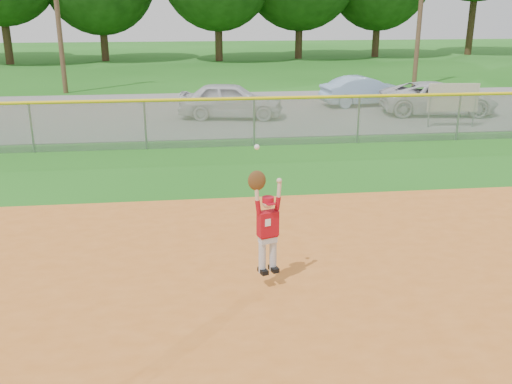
% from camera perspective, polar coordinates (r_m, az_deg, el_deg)
% --- Properties ---
extents(ground, '(120.00, 120.00, 0.00)m').
position_cam_1_polar(ground, '(8.76, 7.72, -11.23)').
color(ground, '#1D6116').
rests_on(ground, ground).
extents(parking_strip, '(44.00, 10.00, 0.03)m').
position_cam_1_polar(parking_strip, '(23.82, -1.91, 8.10)').
color(parking_strip, slate).
rests_on(parking_strip, ground).
extents(car_white_a, '(4.20, 2.21, 1.36)m').
position_cam_1_polar(car_white_a, '(22.22, -2.54, 9.16)').
color(car_white_a, silver).
rests_on(car_white_a, parking_strip).
extents(car_blue, '(3.90, 1.84, 1.24)m').
position_cam_1_polar(car_blue, '(25.42, 10.80, 9.90)').
color(car_blue, '#86A7C8').
rests_on(car_blue, parking_strip).
extents(car_white_b, '(4.78, 2.67, 1.26)m').
position_cam_1_polar(car_white_b, '(24.11, 17.75, 8.93)').
color(car_white_b, silver).
rests_on(car_white_b, parking_strip).
extents(sponsor_sign, '(1.78, 0.27, 1.59)m').
position_cam_1_polar(sponsor_sign, '(21.59, 19.10, 8.81)').
color(sponsor_sign, gray).
rests_on(sponsor_sign, ground).
extents(outfield_fence, '(40.06, 0.10, 1.55)m').
position_cam_1_polar(outfield_fence, '(17.79, -0.19, 7.38)').
color(outfield_fence, gray).
rests_on(outfield_fence, ground).
extents(ballplayer, '(0.55, 0.30, 2.07)m').
position_cam_1_polar(ballplayer, '(8.72, 1.03, -3.06)').
color(ballplayer, silver).
rests_on(ballplayer, ground).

